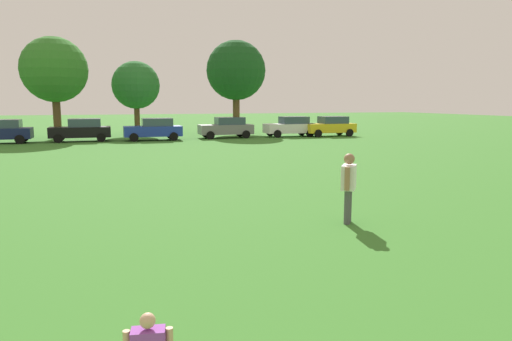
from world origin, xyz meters
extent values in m
plane|color=#387528|center=(0.00, 30.00, 0.00)|extent=(160.00, 160.00, 0.00)
sphere|color=tan|center=(2.13, 3.68, 0.91)|extent=(0.15, 0.15, 0.15)
cylinder|color=#4C4C51|center=(7.43, 9.39, 0.42)|extent=(0.16, 0.16, 0.84)
cylinder|color=#4C4C51|center=(7.28, 9.19, 0.42)|extent=(0.16, 0.16, 0.84)
cube|color=white|center=(7.36, 9.29, 1.13)|extent=(0.58, 0.64, 0.59)
cylinder|color=#936B4C|center=(7.55, 9.57, 1.15)|extent=(0.12, 0.12, 0.56)
cylinder|color=#936B4C|center=(7.16, 9.01, 1.15)|extent=(0.12, 0.12, 0.56)
sphere|color=#936B4C|center=(7.36, 9.29, 1.58)|extent=(0.26, 0.26, 0.26)
cube|color=#334756|center=(-5.12, 36.11, 1.38)|extent=(2.24, 1.58, 0.60)
cylinder|color=black|center=(-4.00, 35.21, 0.32)|extent=(0.64, 0.22, 0.64)
cylinder|color=black|center=(-4.00, 37.01, 0.32)|extent=(0.64, 0.22, 0.64)
cube|color=black|center=(-0.06, 36.13, 0.70)|extent=(4.30, 1.80, 0.76)
cube|color=#334756|center=(0.29, 36.13, 1.38)|extent=(2.24, 1.58, 0.60)
cylinder|color=black|center=(-1.52, 35.23, 0.32)|extent=(0.64, 0.22, 0.64)
cylinder|color=black|center=(-1.52, 37.03, 0.32)|extent=(0.64, 0.22, 0.64)
cylinder|color=black|center=(1.41, 35.23, 0.32)|extent=(0.64, 0.22, 0.64)
cylinder|color=black|center=(1.41, 37.03, 0.32)|extent=(0.64, 0.22, 0.64)
cube|color=#1E38AD|center=(5.16, 35.54, 0.70)|extent=(4.30, 1.80, 0.76)
cube|color=#334756|center=(5.50, 35.54, 1.38)|extent=(2.24, 1.58, 0.60)
cylinder|color=black|center=(3.70, 34.64, 0.32)|extent=(0.64, 0.22, 0.64)
cylinder|color=black|center=(3.70, 36.44, 0.32)|extent=(0.64, 0.22, 0.64)
cylinder|color=black|center=(6.62, 34.64, 0.32)|extent=(0.64, 0.22, 0.64)
cylinder|color=black|center=(6.62, 36.44, 0.32)|extent=(0.64, 0.22, 0.64)
cube|color=slate|center=(11.01, 36.05, 0.70)|extent=(4.30, 1.80, 0.76)
cube|color=#334756|center=(11.35, 36.05, 1.38)|extent=(2.24, 1.58, 0.60)
cylinder|color=black|center=(9.55, 35.15, 0.32)|extent=(0.64, 0.22, 0.64)
cylinder|color=black|center=(9.55, 36.95, 0.32)|extent=(0.64, 0.22, 0.64)
cylinder|color=black|center=(12.47, 35.15, 0.32)|extent=(0.64, 0.22, 0.64)
cylinder|color=black|center=(12.47, 36.95, 0.32)|extent=(0.64, 0.22, 0.64)
cube|color=white|center=(16.56, 35.90, 0.70)|extent=(4.30, 1.80, 0.76)
cube|color=#334756|center=(16.91, 35.90, 1.38)|extent=(2.24, 1.58, 0.60)
cylinder|color=black|center=(15.10, 35.00, 0.32)|extent=(0.64, 0.22, 0.64)
cylinder|color=black|center=(15.10, 36.80, 0.32)|extent=(0.64, 0.22, 0.64)
cylinder|color=black|center=(18.03, 35.00, 0.32)|extent=(0.64, 0.22, 0.64)
cylinder|color=black|center=(18.03, 36.80, 0.32)|extent=(0.64, 0.22, 0.64)
cube|color=yellow|center=(19.94, 35.32, 0.70)|extent=(4.30, 1.80, 0.76)
cube|color=#334756|center=(20.28, 35.32, 1.38)|extent=(2.24, 1.58, 0.60)
cylinder|color=black|center=(18.48, 34.42, 0.32)|extent=(0.64, 0.22, 0.64)
cylinder|color=black|center=(18.48, 36.22, 0.32)|extent=(0.64, 0.22, 0.64)
cylinder|color=black|center=(21.40, 34.42, 0.32)|extent=(0.64, 0.22, 0.64)
cylinder|color=black|center=(21.40, 36.22, 0.32)|extent=(0.64, 0.22, 0.64)
cylinder|color=brown|center=(-1.92, 39.81, 1.62)|extent=(0.60, 0.60, 3.25)
sphere|color=#337528|center=(-1.92, 39.81, 5.43)|extent=(5.13, 5.13, 5.13)
cylinder|color=brown|center=(4.40, 41.62, 1.30)|extent=(0.48, 0.48, 2.60)
sphere|color=#286B2D|center=(4.40, 41.62, 4.35)|extent=(4.11, 4.11, 4.11)
cylinder|color=brown|center=(13.43, 41.57, 1.73)|extent=(0.64, 0.64, 3.46)
sphere|color=#194C1E|center=(13.43, 41.57, 5.78)|extent=(5.47, 5.47, 5.47)
camera|label=1|loc=(1.85, -0.52, 2.94)|focal=32.51mm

